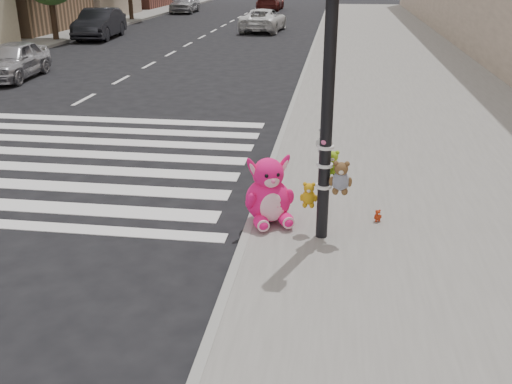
% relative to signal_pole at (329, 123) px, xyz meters
% --- Properties ---
extents(ground, '(120.00, 120.00, 0.00)m').
position_rel_signal_pole_xyz_m(ground, '(-2.63, -1.81, -1.75)').
color(ground, black).
rests_on(ground, ground).
extents(sidewalk_near, '(7.00, 80.00, 0.14)m').
position_rel_signal_pole_xyz_m(sidewalk_near, '(2.37, 8.19, -1.68)').
color(sidewalk_near, slate).
rests_on(sidewalk_near, ground).
extents(curb_edge, '(0.12, 80.00, 0.15)m').
position_rel_signal_pole_xyz_m(curb_edge, '(-1.08, 8.19, -1.68)').
color(curb_edge, gray).
rests_on(curb_edge, ground).
extents(signal_pole, '(0.70, 0.49, 4.00)m').
position_rel_signal_pole_xyz_m(signal_pole, '(0.00, 0.00, 0.00)').
color(signal_pole, black).
rests_on(signal_pole, sidewalk_near).
extents(pink_bunny, '(0.87, 0.93, 1.03)m').
position_rel_signal_pole_xyz_m(pink_bunny, '(-0.81, 0.36, -1.19)').
color(pink_bunny, '#FB1572').
rests_on(pink_bunny, sidewalk_near).
extents(red_teddy, '(0.15, 0.14, 0.19)m').
position_rel_signal_pole_xyz_m(red_teddy, '(0.77, 0.59, -1.52)').
color(red_teddy, '#AD2E11').
rests_on(red_teddy, sidewalk_near).
extents(car_silver_far, '(1.79, 3.77, 1.25)m').
position_rel_signal_pole_xyz_m(car_silver_far, '(-10.77, 10.89, -1.13)').
color(car_silver_far, '#A6A6AA').
rests_on(car_silver_far, ground).
extents(car_dark_far, '(1.98, 4.69, 1.51)m').
position_rel_signal_pole_xyz_m(car_dark_far, '(-12.18, 21.82, -1.00)').
color(car_dark_far, black).
rests_on(car_dark_far, ground).
extents(car_white_near, '(2.38, 4.65, 1.26)m').
position_rel_signal_pole_xyz_m(car_white_near, '(-4.23, 26.27, -1.13)').
color(car_white_near, silver).
rests_on(car_white_near, ground).
extents(car_maroon_near, '(1.99, 4.70, 1.35)m').
position_rel_signal_pole_xyz_m(car_maroon_near, '(-5.69, 41.93, -1.08)').
color(car_maroon_near, '#551B18').
rests_on(car_maroon_near, ground).
extents(car_silver_deep, '(1.90, 4.45, 1.50)m').
position_rel_signal_pole_xyz_m(car_silver_deep, '(-11.98, 38.30, -1.00)').
color(car_silver_deep, '#A5A6AA').
rests_on(car_silver_deep, ground).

